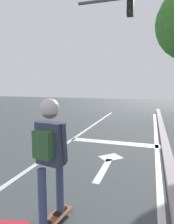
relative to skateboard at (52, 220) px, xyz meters
name	(u,v)px	position (x,y,z in m)	size (l,w,h in m)	color
lane_line_center	(30,168)	(-1.40, 1.56, -0.06)	(0.12, 20.00, 0.01)	silver
lane_line_curbside	(160,187)	(1.48, 1.56, -0.06)	(0.12, 20.00, 0.01)	silver
stop_bar	(114,143)	(0.11, 4.27, -0.06)	(3.03, 0.40, 0.01)	silver
lane_arrow_stem	(103,170)	(0.26, 2.02, -0.06)	(0.16, 1.40, 0.01)	silver
lane_arrow_head	(111,157)	(0.26, 2.87, -0.06)	(0.56, 0.44, 0.01)	silver
curb_strip	(174,186)	(1.73, 1.56, 0.01)	(0.24, 24.00, 0.14)	#A19395
skateboard	(52,220)	(0.00, 0.00, 0.00)	(0.34, 0.79, 0.08)	brown
skater	(50,145)	(0.00, -0.02, 1.10)	(0.47, 0.63, 1.71)	#3A466C
traffic_signal_mast	(162,36)	(1.54, 5.77, 3.63)	(4.20, 0.34, 5.40)	#4F565B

